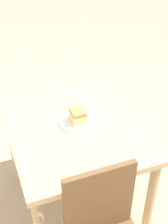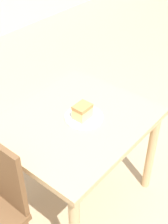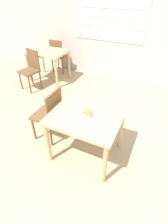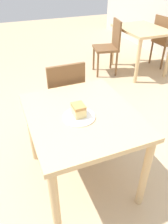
{
  "view_description": "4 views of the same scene",
  "coord_description": "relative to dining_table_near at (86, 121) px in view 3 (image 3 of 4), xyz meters",
  "views": [
    {
      "loc": [
        -1.5,
        0.73,
        1.98
      ],
      "look_at": [
        -0.01,
        0.16,
        0.82
      ],
      "focal_mm": 50.0,
      "sensor_mm": 36.0,
      "label": 1
    },
    {
      "loc": [
        -1.16,
        -0.76,
        1.97
      ],
      "look_at": [
        0.01,
        0.22,
        0.78
      ],
      "focal_mm": 50.0,
      "sensor_mm": 36.0,
      "label": 2
    },
    {
      "loc": [
        0.71,
        -1.41,
        2.18
      ],
      "look_at": [
        -0.05,
        0.19,
        0.83
      ],
      "focal_mm": 28.0,
      "sensor_mm": 36.0,
      "label": 3
    },
    {
      "loc": [
        1.23,
        -0.25,
        1.7
      ],
      "look_at": [
        0.02,
        0.24,
        0.8
      ],
      "focal_mm": 35.0,
      "sensor_mm": 36.0,
      "label": 4
    }
  ],
  "objects": [
    {
      "name": "cake_slice",
      "position": [
        0.03,
        -0.04,
        0.17
      ],
      "size": [
        0.11,
        0.09,
        0.09
      ],
      "color": "#E0C67F",
      "rests_on": "plate"
    },
    {
      "name": "dining_table_near",
      "position": [
        0.0,
        0.0,
        0.0
      ],
      "size": [
        0.94,
        0.81,
        0.75
      ],
      "color": "tan",
      "rests_on": "ground_plane"
    },
    {
      "name": "ground_plane",
      "position": [
        0.04,
        -0.24,
        -0.64
      ],
      "size": [
        14.0,
        14.0,
        0.0
      ],
      "primitive_type": "plane",
      "color": "tan"
    },
    {
      "name": "plate",
      "position": [
        0.04,
        -0.04,
        0.12
      ],
      "size": [
        0.24,
        0.24,
        0.01
      ],
      "color": "white",
      "rests_on": "dining_table_near"
    },
    {
      "name": "chair_near_window",
      "position": [
        -0.66,
        0.06,
        -0.13
      ],
      "size": [
        0.39,
        0.39,
        0.92
      ],
      "rotation": [
        0.0,
        0.0,
        -1.57
      ],
      "color": "brown",
      "rests_on": "ground_plane"
    },
    {
      "name": "chair_far_opposite",
      "position": [
        -1.98,
        2.42,
        -0.13
      ],
      "size": [
        0.42,
        0.42,
        0.92
      ],
      "rotation": [
        0.0,
        0.0,
        3.2
      ],
      "color": "brown",
      "rests_on": "ground_plane"
    },
    {
      "name": "wall_back",
      "position": [
        0.04,
        2.79,
        0.77
      ],
      "size": [
        10.0,
        0.1,
        2.8
      ],
      "color": "beige",
      "rests_on": "ground_plane"
    },
    {
      "name": "dining_table_far",
      "position": [
        -1.94,
        1.88,
        0.01
      ],
      "size": [
        0.95,
        0.72,
        0.77
      ],
      "color": "tan",
      "rests_on": "ground_plane"
    },
    {
      "name": "chair_far_corner",
      "position": [
        -2.06,
        1.33,
        -0.13
      ],
      "size": [
        0.46,
        0.46,
        0.92
      ],
      "rotation": [
        0.0,
        0.0,
        -0.2
      ],
      "color": "brown",
      "rests_on": "ground_plane"
    }
  ]
}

